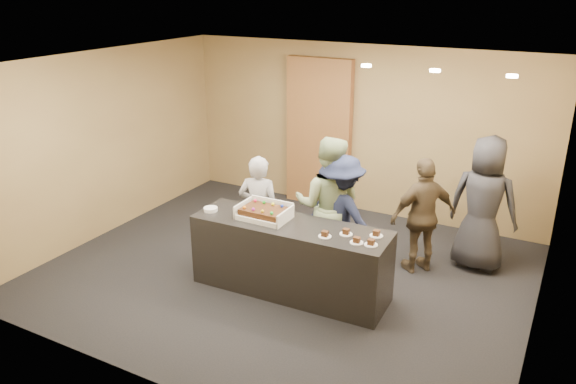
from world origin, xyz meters
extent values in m
plane|color=black|center=(0.00, 0.00, 0.00)|extent=(6.00, 6.00, 0.00)
plane|color=white|center=(0.00, 0.00, 2.70)|extent=(6.00, 6.00, 0.00)
cube|color=olive|center=(0.00, 2.50, 1.35)|extent=(6.00, 0.04, 2.70)
cube|color=olive|center=(0.00, -2.50, 1.35)|extent=(6.00, 0.04, 2.70)
cube|color=olive|center=(-3.00, 0.00, 1.35)|extent=(0.04, 5.00, 2.70)
cube|color=olive|center=(3.00, 0.00, 1.35)|extent=(0.04, 5.00, 2.70)
cube|color=black|center=(0.28, -0.39, 0.45)|extent=(2.42, 0.77, 0.90)
cube|color=brown|center=(-0.68, 2.41, 1.23)|extent=(1.12, 0.15, 2.46)
cube|color=white|center=(-0.08, -0.39, 0.93)|extent=(0.59, 0.41, 0.06)
cube|color=white|center=(-0.38, -0.39, 0.98)|extent=(0.02, 0.41, 0.16)
cube|color=white|center=(0.21, -0.39, 0.98)|extent=(0.02, 0.41, 0.16)
cube|color=white|center=(-0.08, -0.18, 0.99)|extent=(0.59, 0.02, 0.18)
cube|color=black|center=(-0.08, -0.39, 0.99)|extent=(0.52, 0.36, 0.07)
sphere|color=#E31A4F|center=(-0.28, -0.26, 1.05)|extent=(0.04, 0.04, 0.04)
sphere|color=#19981C|center=(-0.16, -0.26, 1.05)|extent=(0.04, 0.04, 0.04)
sphere|color=#FAF71A|center=(-0.03, -0.26, 1.05)|extent=(0.04, 0.04, 0.04)
sphere|color=#1730C5|center=(0.10, -0.26, 1.05)|extent=(0.04, 0.04, 0.04)
sphere|color=orange|center=(-0.28, -0.52, 1.05)|extent=(0.04, 0.04, 0.04)
sphere|color=#AD25A8|center=(-0.16, -0.52, 1.05)|extent=(0.04, 0.04, 0.04)
sphere|color=yellow|center=(-0.03, -0.52, 1.05)|extent=(0.04, 0.04, 0.04)
sphere|color=green|center=(0.10, -0.52, 1.05)|extent=(0.04, 0.04, 0.04)
cylinder|color=white|center=(-0.79, -0.50, 0.92)|extent=(0.17, 0.17, 0.04)
cylinder|color=white|center=(0.78, -0.52, 0.90)|extent=(0.15, 0.15, 0.01)
cube|color=black|center=(0.78, -0.52, 0.94)|extent=(0.07, 0.06, 0.06)
cylinder|color=white|center=(0.97, -0.35, 0.90)|extent=(0.15, 0.15, 0.01)
cube|color=black|center=(0.97, -0.35, 0.94)|extent=(0.07, 0.06, 0.06)
cylinder|color=white|center=(1.16, -0.49, 0.90)|extent=(0.15, 0.15, 0.01)
cube|color=black|center=(1.16, -0.49, 0.94)|extent=(0.07, 0.06, 0.06)
cylinder|color=white|center=(1.29, -0.23, 0.90)|extent=(0.15, 0.15, 0.01)
cube|color=black|center=(1.29, -0.23, 0.94)|extent=(0.07, 0.06, 0.06)
cylinder|color=white|center=(1.31, -0.47, 0.90)|extent=(0.15, 0.15, 0.01)
cube|color=black|center=(1.31, -0.47, 0.94)|extent=(0.07, 0.06, 0.06)
imported|color=#A3A2A7|center=(-0.43, 0.06, 0.76)|extent=(0.62, 0.49, 1.52)
imported|color=#8FA476|center=(0.43, 0.36, 0.90)|extent=(1.03, 0.89, 1.80)
imported|color=#181E38|center=(0.62, 0.34, 0.80)|extent=(1.14, 0.80, 1.60)
imported|color=#4F3F2B|center=(1.52, 0.90, 0.77)|extent=(0.90, 0.91, 1.54)
imported|color=#27272C|center=(2.17, 1.35, 0.90)|extent=(0.92, 0.63, 1.80)
cylinder|color=#FFEAC6|center=(0.80, 0.50, 2.67)|extent=(0.12, 0.12, 0.03)
cylinder|color=#FFEAC6|center=(1.60, 0.50, 2.67)|extent=(0.12, 0.12, 0.03)
cylinder|color=#FFEAC6|center=(2.40, 0.50, 2.67)|extent=(0.12, 0.12, 0.03)
camera|label=1|loc=(3.12, -5.75, 3.60)|focal=35.00mm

